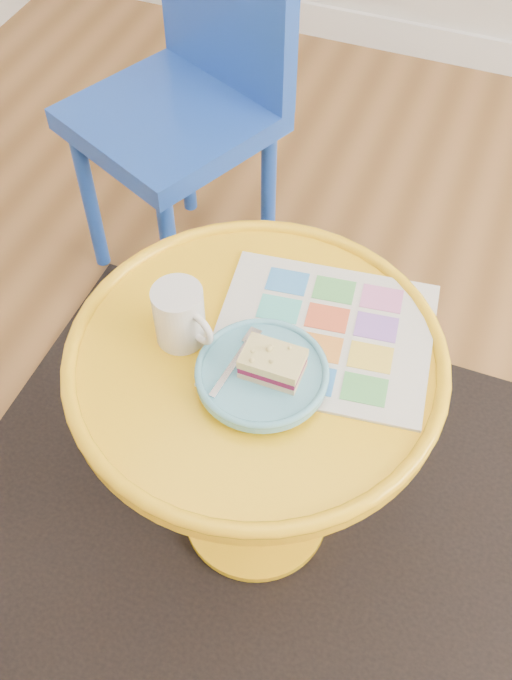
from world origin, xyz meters
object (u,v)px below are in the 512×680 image
(plate, at_px, (262,374))
(side_table, at_px, (256,411))
(newspaper, at_px, (324,334))
(mug, at_px, (180,314))
(chair, at_px, (192,85))

(plate, bearing_deg, side_table, 121.17)
(newspaper, bearing_deg, plate, -123.43)
(mug, relative_size, plate, 0.55)
(newspaper, xyz_separation_m, mug, (-0.21, -0.09, 0.05))
(plate, bearing_deg, newspaper, 63.85)
(side_table, distance_m, chair, 0.83)
(side_table, bearing_deg, plate, -58.83)
(newspaper, relative_size, plate, 1.71)
(mug, distance_m, plate, 0.16)
(side_table, distance_m, newspaper, 0.20)
(side_table, height_order, newspaper, newspaper)
(newspaper, distance_m, mug, 0.23)
(newspaper, height_order, mug, mug)
(chair, distance_m, newspaper, 0.81)
(chair, distance_m, mug, 0.78)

